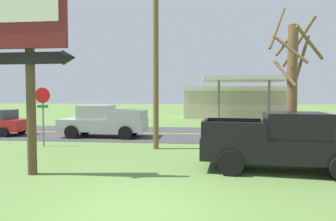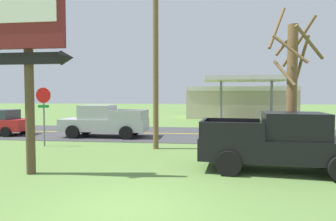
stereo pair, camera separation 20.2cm
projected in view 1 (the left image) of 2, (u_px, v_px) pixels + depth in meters
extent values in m
plane|color=#5B7F3D|center=(128.00, 209.00, 6.39)|extent=(180.00, 180.00, 0.00)
cube|color=#3D3D3F|center=(176.00, 134.00, 19.29)|extent=(140.00, 8.00, 0.02)
cube|color=gold|center=(176.00, 134.00, 19.29)|extent=(126.00, 0.20, 0.01)
cylinder|color=brown|center=(30.00, 71.00, 9.13)|extent=(0.28, 0.28, 6.58)
cube|color=maroon|center=(25.00, 10.00, 8.86)|extent=(2.63, 0.16, 2.31)
cube|color=white|center=(23.00, 0.00, 8.76)|extent=(2.21, 0.03, 1.29)
cube|color=black|center=(27.00, 58.00, 8.93)|extent=(2.36, 0.12, 0.36)
cone|color=black|center=(69.00, 58.00, 8.78)|extent=(0.40, 0.44, 0.44)
cylinder|color=slate|center=(43.00, 124.00, 14.40)|extent=(0.08, 0.08, 2.20)
cylinder|color=red|center=(42.00, 95.00, 14.30)|extent=(0.76, 0.03, 0.76)
cylinder|color=white|center=(43.00, 95.00, 14.32)|extent=(0.80, 0.01, 0.80)
cube|color=#19722D|center=(43.00, 106.00, 14.33)|extent=(0.56, 0.03, 0.14)
cylinder|color=brown|center=(156.00, 57.00, 13.61)|extent=(0.26, 0.26, 8.66)
cylinder|color=brown|center=(292.00, 92.00, 11.75)|extent=(0.40, 0.40, 5.36)
cylinder|color=brown|center=(302.00, 59.00, 11.73)|extent=(0.34, 0.92, 1.76)
cylinder|color=brown|center=(299.00, 42.00, 12.10)|extent=(1.16, 0.93, 2.00)
cylinder|color=brown|center=(287.00, 41.00, 12.10)|extent=(1.02, 0.33, 1.25)
cylinder|color=brown|center=(277.00, 28.00, 12.08)|extent=(0.97, 1.20, 1.92)
cylinder|color=brown|center=(285.00, 73.00, 11.46)|extent=(0.74, 0.91, 1.10)
cylinder|color=brown|center=(291.00, 49.00, 11.13)|extent=(1.26, 0.65, 1.21)
cylinder|color=brown|center=(310.00, 43.00, 10.98)|extent=(1.39, 0.99, 1.21)
cube|color=beige|center=(236.00, 102.00, 34.22)|extent=(12.00, 6.00, 3.60)
cube|color=silver|center=(240.00, 88.00, 31.12)|extent=(12.00, 0.12, 0.50)
cube|color=silver|center=(244.00, 79.00, 28.15)|extent=(8.00, 5.00, 0.40)
cylinder|color=slate|center=(219.00, 100.00, 28.51)|extent=(0.24, 0.24, 4.20)
cylinder|color=slate|center=(269.00, 101.00, 27.99)|extent=(0.24, 0.24, 4.20)
cube|color=black|center=(280.00, 148.00, 9.70)|extent=(5.38, 2.51, 0.72)
cube|color=black|center=(295.00, 125.00, 9.56)|extent=(2.08, 1.99, 0.84)
cube|color=#28333D|center=(324.00, 126.00, 9.37)|extent=(0.28, 1.66, 0.71)
cube|color=black|center=(234.00, 125.00, 10.89)|extent=(1.95, 0.33, 0.56)
cube|color=black|center=(234.00, 131.00, 9.10)|extent=(1.95, 0.33, 0.56)
cube|color=black|center=(205.00, 127.00, 10.21)|extent=(0.32, 1.88, 0.56)
cylinder|color=black|center=(323.00, 155.00, 10.32)|extent=(0.83, 0.36, 0.80)
cylinder|color=black|center=(231.00, 151.00, 11.02)|extent=(0.83, 0.36, 0.80)
cylinder|color=black|center=(231.00, 163.00, 9.11)|extent=(0.83, 0.36, 0.80)
cube|color=#A8AAAF|center=(104.00, 125.00, 17.74)|extent=(5.20, 1.96, 0.72)
cube|color=#A8AAAF|center=(97.00, 112.00, 17.75)|extent=(1.90, 1.80, 0.84)
cube|color=#28333D|center=(83.00, 112.00, 17.85)|extent=(0.10, 1.66, 0.71)
cube|color=#A8AAAF|center=(124.00, 115.00, 16.63)|extent=(1.95, 0.12, 0.56)
cube|color=#A8AAAF|center=(132.00, 114.00, 18.46)|extent=(1.95, 0.12, 0.56)
cube|color=#A8AAAF|center=(144.00, 115.00, 17.44)|extent=(0.12, 1.88, 0.56)
cylinder|color=black|center=(72.00, 132.00, 16.96)|extent=(0.80, 0.28, 0.80)
cylinder|color=black|center=(85.00, 128.00, 18.90)|extent=(0.80, 0.28, 0.80)
cylinder|color=black|center=(125.00, 133.00, 16.61)|extent=(0.80, 0.28, 0.80)
cylinder|color=black|center=(133.00, 129.00, 18.55)|extent=(0.80, 0.28, 0.80)
cylinder|color=black|center=(4.00, 132.00, 17.54)|extent=(0.64, 0.24, 0.64)
cylinder|color=black|center=(22.00, 129.00, 19.28)|extent=(0.64, 0.24, 0.64)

